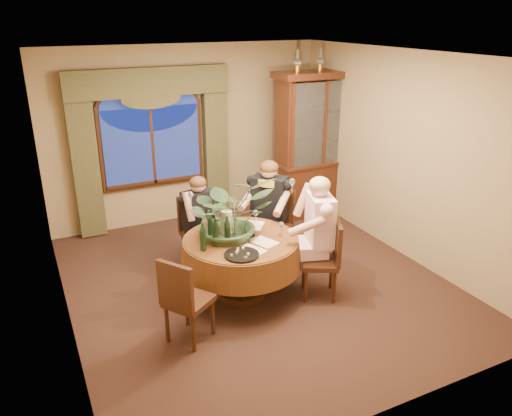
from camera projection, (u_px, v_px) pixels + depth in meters
name	position (u px, v px, depth m)	size (l,w,h in m)	color
floor	(256.00, 282.00, 6.42)	(5.00, 5.00, 0.00)	black
wall_back	(188.00, 135.00, 8.00)	(4.50, 4.50, 0.00)	#927C56
wall_right	(403.00, 156.00, 6.82)	(5.00, 5.00, 0.00)	#927C56
ceiling	(255.00, 55.00, 5.39)	(5.00, 5.00, 0.00)	white
window	(153.00, 146.00, 7.73)	(1.62, 0.10, 1.32)	navy
arched_transom	(149.00, 95.00, 7.45)	(1.60, 0.06, 0.44)	navy
drapery_left	(85.00, 162.00, 7.32)	(0.38, 0.14, 2.32)	#414022
drapery_right	(216.00, 147.00, 8.15)	(0.38, 0.14, 2.32)	#414022
swag_valance	(149.00, 82.00, 7.31)	(2.45, 0.16, 0.42)	#414022
dining_table	(241.00, 267.00, 6.01)	(1.46, 1.46, 0.75)	maroon
china_cabinet	(317.00, 145.00, 8.25)	(1.46, 0.58, 2.37)	#34150B
oil_lamp_left	(298.00, 61.00, 7.58)	(0.11, 0.11, 0.34)	#A5722D
oil_lamp_center	(321.00, 60.00, 7.75)	(0.11, 0.11, 0.34)	#A5722D
oil_lamp_right	(343.00, 59.00, 7.92)	(0.11, 0.11, 0.34)	#A5722D
chair_right	(320.00, 260.00, 5.94)	(0.42, 0.42, 0.96)	black
chair_back_right	(275.00, 226.00, 6.88)	(0.42, 0.42, 0.96)	black
chair_back	(200.00, 232.00, 6.69)	(0.42, 0.42, 0.96)	black
chair_front_left	(189.00, 298.00, 5.15)	(0.42, 0.42, 0.96)	black
person_pink	(319.00, 234.00, 6.01)	(0.53, 0.48, 1.47)	#F2C5CF
person_back	(199.00, 222.00, 6.59)	(0.46, 0.42, 1.29)	black
person_scarf	(269.00, 212.00, 6.74)	(0.52, 0.47, 1.45)	black
stoneware_vase	(227.00, 223.00, 5.90)	(0.17, 0.17, 0.31)	tan
centerpiece_plant	(229.00, 183.00, 5.74)	(1.03, 1.15, 0.89)	#355231
olive_bowl	(249.00, 237.00, 5.84)	(0.16, 0.16, 0.05)	#48582B
cheese_platter	(242.00, 255.00, 5.45)	(0.39, 0.39, 0.02)	black
wine_bottle_0	(209.00, 224.00, 5.86)	(0.07, 0.07, 0.33)	black
wine_bottle_1	(227.00, 230.00, 5.70)	(0.07, 0.07, 0.33)	black
wine_bottle_2	(203.00, 237.00, 5.52)	(0.07, 0.07, 0.33)	black
wine_bottle_3	(215.00, 232.00, 5.63)	(0.07, 0.07, 0.33)	black
wine_bottle_4	(205.00, 228.00, 5.76)	(0.07, 0.07, 0.33)	tan
tasting_paper_0	(264.00, 242.00, 5.77)	(0.21, 0.30, 0.00)	white
tasting_paper_1	(254.00, 225.00, 6.22)	(0.21, 0.30, 0.00)	white
tasting_paper_2	(252.00, 250.00, 5.57)	(0.21, 0.30, 0.00)	white
wine_glass_person_pink	(281.00, 229.00, 5.91)	(0.07, 0.07, 0.18)	silver
wine_glass_person_back	(217.00, 219.00, 6.19)	(0.07, 0.07, 0.18)	silver
wine_glass_person_scarf	(256.00, 217.00, 6.26)	(0.07, 0.07, 0.18)	silver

